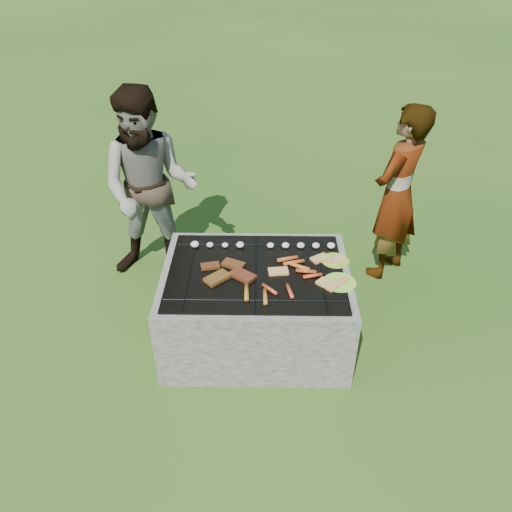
{
  "coord_description": "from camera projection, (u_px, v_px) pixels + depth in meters",
  "views": [
    {
      "loc": [
        0.04,
        -2.76,
        2.65
      ],
      "look_at": [
        0.0,
        0.05,
        0.7
      ],
      "focal_mm": 35.0,
      "sensor_mm": 36.0,
      "label": 1
    }
  ],
  "objects": [
    {
      "name": "plate_near",
      "position": [
        340.0,
        283.0,
        3.32
      ],
      "size": [
        0.29,
        0.29,
        0.03
      ],
      "color": "#C5F83B",
      "rests_on": "fire_pit"
    },
    {
      "name": "fire_pit",
      "position": [
        256.0,
        307.0,
        3.62
      ],
      "size": [
        1.3,
        1.0,
        0.62
      ],
      "color": "gray",
      "rests_on": "ground"
    },
    {
      "name": "cook",
      "position": [
        397.0,
        195.0,
        4.05
      ],
      "size": [
        0.64,
        0.65,
        1.5
      ],
      "primitive_type": "imported",
      "rotation": [
        0.0,
        0.0,
        3.97
      ],
      "color": "gray",
      "rests_on": "ground"
    },
    {
      "name": "lawn",
      "position": [
        256.0,
        336.0,
        3.78
      ],
      "size": [
        60.0,
        60.0,
        0.0
      ],
      "primitive_type": "plane",
      "color": "#254812",
      "rests_on": "ground"
    },
    {
      "name": "mushrooms",
      "position": [
        264.0,
        245.0,
        3.66
      ],
      "size": [
        1.06,
        0.06,
        0.04
      ],
      "color": "beige",
      "rests_on": "fire_pit"
    },
    {
      "name": "bread_on_grate",
      "position": [
        308.0,
        272.0,
        3.4
      ],
      "size": [
        0.47,
        0.44,
        0.02
      ],
      "color": "#E5BD75",
      "rests_on": "fire_pit"
    },
    {
      "name": "pork_slabs",
      "position": [
        228.0,
        272.0,
        3.39
      ],
      "size": [
        0.4,
        0.33,
        0.03
      ],
      "color": "brown",
      "rests_on": "fire_pit"
    },
    {
      "name": "plate_far",
      "position": [
        335.0,
        261.0,
        3.53
      ],
      "size": [
        0.26,
        0.26,
        0.03
      ],
      "color": "gold",
      "rests_on": "fire_pit"
    },
    {
      "name": "bystander",
      "position": [
        150.0,
        189.0,
        4.0
      ],
      "size": [
        0.81,
        0.64,
        1.63
      ],
      "primitive_type": "imported",
      "rotation": [
        0.0,
        0.0,
        -0.02
      ],
      "color": "gray",
      "rests_on": "ground"
    },
    {
      "name": "sausages",
      "position": [
        285.0,
        277.0,
        3.35
      ],
      "size": [
        0.52,
        0.53,
        0.03
      ],
      "color": "#B8371E",
      "rests_on": "fire_pit"
    }
  ]
}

